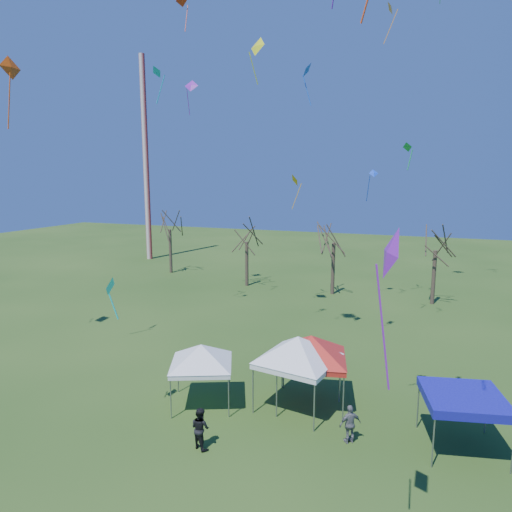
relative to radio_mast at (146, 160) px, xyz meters
The scene contains 24 objects.
ground 45.78m from the radio_mast, 50.53° to the right, with size 140.00×140.00×0.00m, color #274817.
radio_mast is the anchor object (origin of this frame).
tree_0 11.45m from the radio_mast, 42.77° to the right, with size 3.83×3.83×8.44m.
tree_1 20.72m from the radio_mast, 28.48° to the right, with size 3.42×3.42×7.54m.
tree_2 28.08m from the radio_mast, 20.57° to the right, with size 3.71×3.71×8.18m.
tree_3 36.04m from the radio_mast, 16.31° to the right, with size 3.59×3.59×7.91m.
tent_white_west 41.06m from the radio_mast, 53.04° to the right, with size 3.51×3.51×3.34m.
tent_white_mid 42.65m from the radio_mast, 47.38° to the right, with size 4.37×4.37×3.91m.
tent_red 42.57m from the radio_mast, 46.38° to the right, with size 4.22×4.22×3.81m.
tent_blue 48.22m from the radio_mast, 42.08° to the right, with size 3.42×3.42×2.26m.
person_grey 46.41m from the radio_mast, 46.55° to the right, with size 0.92×0.38×1.57m, color slate.
person_dark 44.86m from the radio_mast, 53.89° to the right, with size 0.80×0.62×1.64m, color black.
kite_21 28.31m from the radio_mast, 50.18° to the right, with size 0.88×0.70×2.41m.
kite_26 34.85m from the radio_mast, 26.63° to the right, with size 0.86×1.03×2.87m.
kite_11 31.17m from the radio_mast, 42.58° to the right, with size 1.41×1.13×2.85m.
kite_24 36.63m from the radio_mast, 42.68° to the right, with size 0.57×0.88×2.17m.
kite_13 27.28m from the radio_mast, 31.10° to the right, with size 1.12×1.23×2.80m.
kite_22 31.25m from the radio_mast, 21.65° to the right, with size 0.96×0.88×2.58m.
kite_8 34.54m from the radio_mast, 66.56° to the right, with size 0.54×1.21×3.54m.
kite_5 50.66m from the radio_mast, 50.02° to the right, with size 0.79×1.30×4.06m.
kite_1 41.13m from the radio_mast, 58.37° to the right, with size 0.50×0.86×1.86m.
kite_19 36.06m from the radio_mast, 28.24° to the right, with size 0.77×0.66×1.85m.
kite_2 20.72m from the radio_mast, 44.80° to the right, with size 1.24×0.83×2.86m.
kite_7 26.62m from the radio_mast, 53.89° to the right, with size 1.06×0.96×2.57m.
Camera 1 is at (5.23, -15.38, 10.36)m, focal length 32.00 mm.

